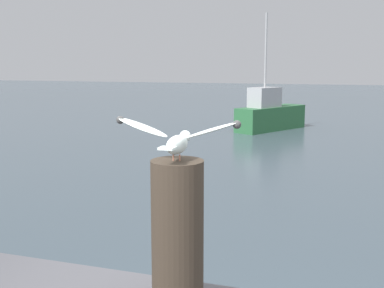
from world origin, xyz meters
The scene contains 3 objects.
mooring_post centered at (0.11, -0.26, 1.62)m, with size 0.29×0.29×0.80m, color #382D23.
seagull centered at (0.11, -0.26, 2.15)m, with size 0.69×0.39×0.23m.
boat_green centered at (-1.97, 16.23, 0.61)m, with size 2.59×3.85×4.39m.
Camera 1 is at (0.99, -2.65, 2.53)m, focal length 45.65 mm.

